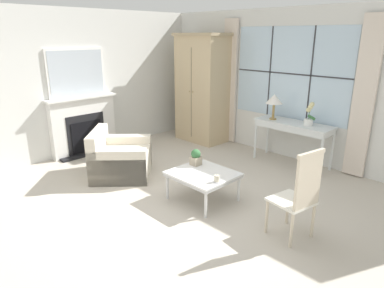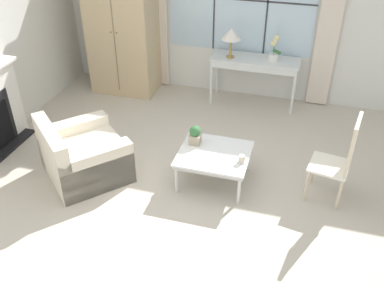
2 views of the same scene
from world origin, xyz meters
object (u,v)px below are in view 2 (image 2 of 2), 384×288
(console_table, at_px, (255,64))
(potted_orchid, at_px, (274,50))
(armchair_upholstered, at_px, (83,157))
(pillar_candle, at_px, (242,159))
(potted_plant_small, at_px, (195,135))
(coffee_table, at_px, (214,156))
(table_lamp, at_px, (231,35))
(side_chair_wooden, at_px, (341,157))
(armoire, at_px, (122,24))

(console_table, relative_size, potted_orchid, 3.39)
(armchair_upholstered, xyz_separation_m, pillar_candle, (2.00, 0.23, 0.19))
(potted_orchid, height_order, pillar_candle, potted_orchid)
(console_table, xyz_separation_m, potted_plant_small, (-0.41, -2.10, -0.15))
(potted_plant_small, bearing_deg, coffee_table, -26.24)
(armchair_upholstered, relative_size, pillar_candle, 12.29)
(armchair_upholstered, bearing_deg, potted_orchid, 51.71)
(armchair_upholstered, distance_m, pillar_candle, 2.02)
(potted_orchid, bearing_deg, potted_plant_small, -108.20)
(console_table, bearing_deg, coffee_table, -93.12)
(table_lamp, bearing_deg, side_chair_wooden, -50.32)
(table_lamp, xyz_separation_m, coffee_table, (0.28, -2.18, -0.78))
(potted_orchid, height_order, armchair_upholstered, potted_orchid)
(console_table, distance_m, potted_orchid, 0.38)
(table_lamp, height_order, armchair_upholstered, table_lamp)
(table_lamp, xyz_separation_m, side_chair_wooden, (1.75, -2.11, -0.56))
(armoire, xyz_separation_m, coffee_table, (2.12, -2.16, -0.80))
(armchair_upholstered, relative_size, side_chair_wooden, 1.21)
(potted_orchid, height_order, side_chair_wooden, potted_orchid)
(armchair_upholstered, bearing_deg, coffee_table, 11.79)
(armchair_upholstered, xyz_separation_m, side_chair_wooden, (3.11, 0.41, 0.33))
(armoire, bearing_deg, potted_plant_small, -47.85)
(armchair_upholstered, distance_m, coffee_table, 1.68)
(table_lamp, relative_size, side_chair_wooden, 0.42)
(console_table, xyz_separation_m, pillar_candle, (0.24, -2.35, -0.23))
(armchair_upholstered, bearing_deg, pillar_candle, 6.70)
(coffee_table, bearing_deg, side_chair_wooden, 2.51)
(console_table, height_order, coffee_table, console_table)
(armchair_upholstered, bearing_deg, armoire, 100.84)
(table_lamp, bearing_deg, pillar_candle, -74.42)
(console_table, xyz_separation_m, coffee_table, (-0.12, -2.25, -0.32))
(table_lamp, distance_m, potted_orchid, 0.72)
(potted_orchid, xyz_separation_m, coffee_table, (-0.40, -2.24, -0.57))
(potted_plant_small, bearing_deg, console_table, 78.95)
(pillar_candle, bearing_deg, side_chair_wooden, 8.76)
(armoire, relative_size, side_chair_wooden, 2.10)
(side_chair_wooden, bearing_deg, armoire, 149.69)
(side_chair_wooden, distance_m, pillar_candle, 1.14)
(potted_plant_small, bearing_deg, armchair_upholstered, -160.29)
(side_chair_wooden, bearing_deg, table_lamp, 129.68)
(console_table, height_order, side_chair_wooden, side_chair_wooden)
(pillar_candle, bearing_deg, potted_plant_small, 158.92)
(armoire, height_order, potted_orchid, armoire)
(potted_orchid, bearing_deg, table_lamp, -174.26)
(armoire, distance_m, potted_orchid, 2.53)
(armoire, relative_size, pillar_candle, 21.24)
(potted_orchid, relative_size, side_chair_wooden, 0.37)
(table_lamp, height_order, potted_plant_small, table_lamp)
(coffee_table, relative_size, potted_plant_small, 3.51)
(armoire, relative_size, potted_orchid, 5.63)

